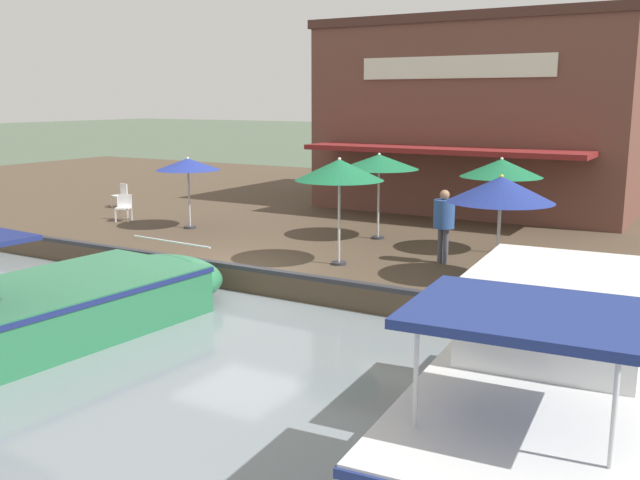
{
  "coord_description": "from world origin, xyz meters",
  "views": [
    {
      "loc": [
        12.8,
        9.72,
        4.48
      ],
      "look_at": [
        -1.0,
        1.57,
        1.3
      ],
      "focal_mm": 40.0,
      "sensor_mm": 36.0,
      "label": 1
    }
  ],
  "objects_px": {
    "person_at_quay_edge": "(444,217)",
    "cafe_chair_back_row_seat": "(124,206)",
    "waterfront_restaurant": "(490,115)",
    "patio_umbrella_back_row": "(339,170)",
    "tree_downstream_bank": "(588,80)",
    "tree_upstream_bank": "(535,77)",
    "patio_umbrella_near_quay_edge": "(501,189)",
    "patio_umbrella_mid_patio_right": "(188,164)",
    "motorboat_nearest_quay": "(549,378)",
    "motorboat_second_along": "(61,304)",
    "patio_umbrella_far_corner": "(501,168)",
    "cafe_chair_under_first_umbrella": "(121,194)",
    "patio_umbrella_by_entrance": "(379,162)"
  },
  "relations": [
    {
      "from": "motorboat_nearest_quay",
      "to": "motorboat_second_along",
      "type": "xyz_separation_m",
      "value": [
        0.32,
        -9.06,
        -0.27
      ]
    },
    {
      "from": "patio_umbrella_near_quay_edge",
      "to": "motorboat_second_along",
      "type": "bearing_deg",
      "value": -47.55
    },
    {
      "from": "waterfront_restaurant",
      "to": "cafe_chair_back_row_seat",
      "type": "distance_m",
      "value": 13.44
    },
    {
      "from": "tree_downstream_bank",
      "to": "tree_upstream_bank",
      "type": "height_order",
      "value": "tree_downstream_bank"
    },
    {
      "from": "patio_umbrella_by_entrance",
      "to": "cafe_chair_back_row_seat",
      "type": "height_order",
      "value": "patio_umbrella_by_entrance"
    },
    {
      "from": "patio_umbrella_back_row",
      "to": "cafe_chair_under_first_umbrella",
      "type": "bearing_deg",
      "value": -109.29
    },
    {
      "from": "patio_umbrella_by_entrance",
      "to": "tree_upstream_bank",
      "type": "xyz_separation_m",
      "value": [
        -11.86,
        1.13,
        2.58
      ]
    },
    {
      "from": "tree_upstream_bank",
      "to": "patio_umbrella_mid_patio_right",
      "type": "bearing_deg",
      "value": -27.13
    },
    {
      "from": "waterfront_restaurant",
      "to": "patio_umbrella_back_row",
      "type": "xyz_separation_m",
      "value": [
        11.54,
        0.09,
        -1.04
      ]
    },
    {
      "from": "tree_upstream_bank",
      "to": "cafe_chair_back_row_seat",
      "type": "bearing_deg",
      "value": -35.57
    },
    {
      "from": "cafe_chair_under_first_umbrella",
      "to": "motorboat_second_along",
      "type": "relative_size",
      "value": 0.1
    },
    {
      "from": "patio_umbrella_by_entrance",
      "to": "motorboat_nearest_quay",
      "type": "distance_m",
      "value": 11.21
    },
    {
      "from": "motorboat_nearest_quay",
      "to": "person_at_quay_edge",
      "type": "bearing_deg",
      "value": -149.01
    },
    {
      "from": "patio_umbrella_by_entrance",
      "to": "cafe_chair_under_first_umbrella",
      "type": "relative_size",
      "value": 2.84
    },
    {
      "from": "patio_umbrella_near_quay_edge",
      "to": "motorboat_nearest_quay",
      "type": "height_order",
      "value": "patio_umbrella_near_quay_edge"
    },
    {
      "from": "waterfront_restaurant",
      "to": "tree_upstream_bank",
      "type": "height_order",
      "value": "tree_upstream_bank"
    },
    {
      "from": "cafe_chair_under_first_umbrella",
      "to": "patio_umbrella_mid_patio_right",
      "type": "bearing_deg",
      "value": 68.01
    },
    {
      "from": "motorboat_second_along",
      "to": "tree_upstream_bank",
      "type": "bearing_deg",
      "value": 170.68
    },
    {
      "from": "waterfront_restaurant",
      "to": "patio_umbrella_near_quay_edge",
      "type": "distance_m",
      "value": 11.89
    },
    {
      "from": "motorboat_second_along",
      "to": "tree_downstream_bank",
      "type": "xyz_separation_m",
      "value": [
        -23.61,
        5.02,
        4.62
      ]
    },
    {
      "from": "patio_umbrella_near_quay_edge",
      "to": "tree_upstream_bank",
      "type": "relative_size",
      "value": 0.33
    },
    {
      "from": "patio_umbrella_mid_patio_right",
      "to": "cafe_chair_under_first_umbrella",
      "type": "height_order",
      "value": "patio_umbrella_mid_patio_right"
    },
    {
      "from": "patio_umbrella_back_row",
      "to": "person_at_quay_edge",
      "type": "bearing_deg",
      "value": 123.64
    },
    {
      "from": "patio_umbrella_near_quay_edge",
      "to": "tree_downstream_bank",
      "type": "bearing_deg",
      "value": -174.77
    },
    {
      "from": "patio_umbrella_mid_patio_right",
      "to": "patio_umbrella_by_entrance",
      "type": "relative_size",
      "value": 0.9
    },
    {
      "from": "person_at_quay_edge",
      "to": "cafe_chair_back_row_seat",
      "type": "bearing_deg",
      "value": -92.58
    },
    {
      "from": "waterfront_restaurant",
      "to": "patio_umbrella_back_row",
      "type": "distance_m",
      "value": 11.59
    },
    {
      "from": "patio_umbrella_mid_patio_right",
      "to": "waterfront_restaurant",
      "type": "bearing_deg",
      "value": 147.21
    },
    {
      "from": "cafe_chair_back_row_seat",
      "to": "tree_upstream_bank",
      "type": "relative_size",
      "value": 0.12
    },
    {
      "from": "patio_umbrella_back_row",
      "to": "motorboat_nearest_quay",
      "type": "xyz_separation_m",
      "value": [
        5.4,
        6.16,
        -1.96
      ]
    },
    {
      "from": "patio_umbrella_near_quay_edge",
      "to": "tree_downstream_bank",
      "type": "height_order",
      "value": "tree_downstream_bank"
    },
    {
      "from": "patio_umbrella_far_corner",
      "to": "cafe_chair_under_first_umbrella",
      "type": "distance_m",
      "value": 14.25
    },
    {
      "from": "patio_umbrella_by_entrance",
      "to": "motorboat_second_along",
      "type": "bearing_deg",
      "value": -14.25
    },
    {
      "from": "patio_umbrella_back_row",
      "to": "patio_umbrella_near_quay_edge",
      "type": "relative_size",
      "value": 1.1
    },
    {
      "from": "waterfront_restaurant",
      "to": "patio_umbrella_far_corner",
      "type": "height_order",
      "value": "waterfront_restaurant"
    },
    {
      "from": "patio_umbrella_mid_patio_right",
      "to": "patio_umbrella_far_corner",
      "type": "height_order",
      "value": "patio_umbrella_far_corner"
    },
    {
      "from": "patio_umbrella_far_corner",
      "to": "cafe_chair_back_row_seat",
      "type": "distance_m",
      "value": 12.06
    },
    {
      "from": "motorboat_second_along",
      "to": "waterfront_restaurant",
      "type": "bearing_deg",
      "value": 170.72
    },
    {
      "from": "patio_umbrella_back_row",
      "to": "patio_umbrella_mid_patio_right",
      "type": "relative_size",
      "value": 1.18
    },
    {
      "from": "cafe_chair_under_first_umbrella",
      "to": "tree_upstream_bank",
      "type": "bearing_deg",
      "value": 133.72
    },
    {
      "from": "patio_umbrella_mid_patio_right",
      "to": "motorboat_second_along",
      "type": "distance_m",
      "value": 8.57
    },
    {
      "from": "patio_umbrella_far_corner",
      "to": "tree_downstream_bank",
      "type": "distance_m",
      "value": 14.9
    },
    {
      "from": "patio_umbrella_near_quay_edge",
      "to": "patio_umbrella_by_entrance",
      "type": "bearing_deg",
      "value": -124.78
    },
    {
      "from": "motorboat_nearest_quay",
      "to": "tree_downstream_bank",
      "type": "xyz_separation_m",
      "value": [
        -23.29,
        -4.04,
        4.35
      ]
    },
    {
      "from": "motorboat_nearest_quay",
      "to": "patio_umbrella_back_row",
      "type": "bearing_deg",
      "value": -131.25
    },
    {
      "from": "cafe_chair_under_first_umbrella",
      "to": "tree_downstream_bank",
      "type": "relative_size",
      "value": 0.12
    },
    {
      "from": "waterfront_restaurant",
      "to": "tree_downstream_bank",
      "type": "bearing_deg",
      "value": 160.86
    },
    {
      "from": "cafe_chair_under_first_umbrella",
      "to": "tree_upstream_bank",
      "type": "height_order",
      "value": "tree_upstream_bank"
    },
    {
      "from": "waterfront_restaurant",
      "to": "patio_umbrella_back_row",
      "type": "height_order",
      "value": "waterfront_restaurant"
    },
    {
      "from": "patio_umbrella_near_quay_edge",
      "to": "cafe_chair_back_row_seat",
      "type": "xyz_separation_m",
      "value": [
        -1.54,
        -12.72,
        -1.53
      ]
    }
  ]
}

